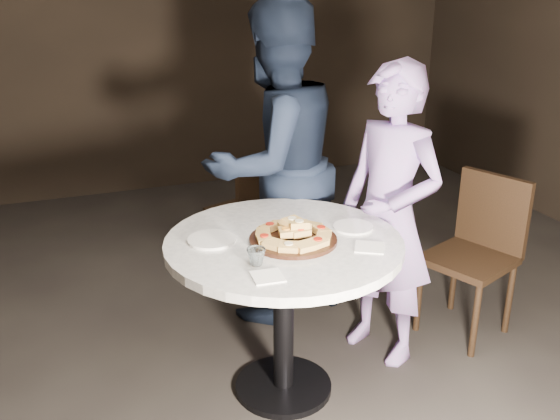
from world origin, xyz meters
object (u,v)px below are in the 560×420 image
at_px(table, 284,269).
at_px(diner_navy, 274,165).
at_px(chair_far, 251,206).
at_px(focaccia_pile, 294,232).
at_px(diner_teal, 389,216).
at_px(water_glass, 256,257).
at_px(serving_board, 293,240).
at_px(chair_right, 479,244).

xyz_separation_m(table, diner_navy, (0.24, 0.79, 0.27)).
bearing_deg(chair_far, focaccia_pile, 59.61).
xyz_separation_m(table, diner_teal, (0.65, 0.15, 0.13)).
bearing_deg(water_glass, table, 45.46).
bearing_deg(table, diner_navy, 72.89).
bearing_deg(diner_navy, serving_board, 56.99).
xyz_separation_m(chair_far, diner_navy, (-0.03, -0.55, 0.45)).
xyz_separation_m(chair_right, diner_teal, (-0.63, -0.04, 0.27)).
xyz_separation_m(focaccia_pile, diner_teal, (0.62, 0.19, -0.08)).
relative_size(table, water_glass, 16.07).
height_order(water_glass, diner_navy, diner_navy).
bearing_deg(table, serving_board, -49.76).
height_order(serving_board, chair_far, chair_far).
bearing_deg(diner_teal, table, -100.76).
bearing_deg(serving_board, water_glass, -144.15).
relative_size(chair_right, diner_navy, 0.49).
height_order(table, chair_right, chair_right).
bearing_deg(table, water_glass, -134.54).
distance_m(table, serving_board, 0.17).
relative_size(chair_far, diner_teal, 0.54).
height_order(serving_board, diner_navy, diner_navy).
relative_size(serving_board, water_glass, 5.00).
height_order(chair_far, diner_navy, diner_navy).
relative_size(water_glass, diner_teal, 0.05).
relative_size(focaccia_pile, chair_far, 0.42).
relative_size(focaccia_pile, diner_navy, 0.19).
xyz_separation_m(chair_far, diner_teal, (0.38, -1.20, 0.31)).
bearing_deg(chair_right, serving_board, -102.03).
distance_m(water_glass, chair_right, 1.58).
xyz_separation_m(focaccia_pile, water_glass, (-0.24, -0.17, -0.01)).
bearing_deg(chair_far, chair_right, 110.54).
height_order(table, chair_far, chair_far).
xyz_separation_m(table, serving_board, (0.03, -0.04, 0.17)).
height_order(water_glass, chair_far, water_glass).
height_order(table, water_glass, water_glass).
relative_size(serving_board, chair_right, 0.44).
bearing_deg(diner_teal, diner_navy, -171.10).
height_order(serving_board, focaccia_pile, focaccia_pile).
xyz_separation_m(serving_board, diner_teal, (0.62, 0.19, -0.04)).
xyz_separation_m(serving_board, chair_far, (0.24, 1.38, -0.35)).
relative_size(table, diner_teal, 0.81).
distance_m(table, diner_navy, 0.87).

